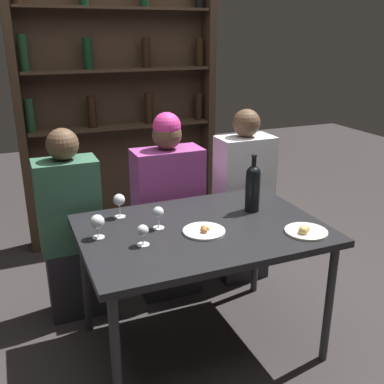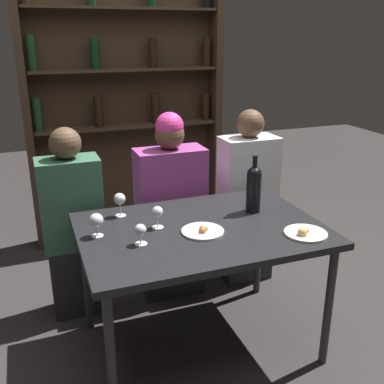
# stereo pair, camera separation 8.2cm
# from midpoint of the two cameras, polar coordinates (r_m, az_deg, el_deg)

# --- Properties ---
(ground_plane) EXTENTS (10.00, 10.00, 0.00)m
(ground_plane) POSITION_cam_midpoint_polar(r_m,az_deg,el_deg) (2.71, 1.93, -18.65)
(ground_plane) COLOR #332D2D
(dining_table) EXTENTS (1.24, 0.87, 0.73)m
(dining_table) POSITION_cam_midpoint_polar(r_m,az_deg,el_deg) (2.35, 2.12, -5.87)
(dining_table) COLOR black
(dining_table) RESTS_ON ground_plane
(wine_rack_wall) EXTENTS (1.61, 0.21, 2.10)m
(wine_rack_wall) POSITION_cam_midpoint_polar(r_m,az_deg,el_deg) (3.77, -7.80, 10.51)
(wine_rack_wall) COLOR #38281C
(wine_rack_wall) RESTS_ON ground_plane
(wine_bottle) EXTENTS (0.08, 0.08, 0.33)m
(wine_bottle) POSITION_cam_midpoint_polar(r_m,az_deg,el_deg) (2.51, 8.78, 0.63)
(wine_bottle) COLOR black
(wine_bottle) RESTS_ON dining_table
(wine_glass_0) EXTENTS (0.06, 0.06, 0.10)m
(wine_glass_0) POSITION_cam_midpoint_polar(r_m,az_deg,el_deg) (2.13, -5.47, -4.94)
(wine_glass_0) COLOR silver
(wine_glass_0) RESTS_ON dining_table
(wine_glass_1) EXTENTS (0.07, 0.07, 0.12)m
(wine_glass_1) POSITION_cam_midpoint_polar(r_m,az_deg,el_deg) (2.24, -11.04, -3.63)
(wine_glass_1) COLOR silver
(wine_glass_1) RESTS_ON dining_table
(wine_glass_2) EXTENTS (0.06, 0.06, 0.12)m
(wine_glass_2) POSITION_cam_midpoint_polar(r_m,az_deg,el_deg) (2.29, -3.40, -2.67)
(wine_glass_2) COLOR silver
(wine_glass_2) RESTS_ON dining_table
(wine_glass_3) EXTENTS (0.06, 0.06, 0.13)m
(wine_glass_3) POSITION_cam_midpoint_polar(r_m,az_deg,el_deg) (2.46, -8.23, -0.99)
(wine_glass_3) COLOR silver
(wine_glass_3) RESTS_ON dining_table
(food_plate_0) EXTENTS (0.22, 0.22, 0.04)m
(food_plate_0) POSITION_cam_midpoint_polar(r_m,az_deg,el_deg) (2.27, 2.41, -4.99)
(food_plate_0) COLOR silver
(food_plate_0) RESTS_ON dining_table
(food_plate_1) EXTENTS (0.21, 0.21, 0.05)m
(food_plate_1) POSITION_cam_midpoint_polar(r_m,az_deg,el_deg) (2.32, 15.14, -5.04)
(food_plate_1) COLOR silver
(food_plate_1) RESTS_ON dining_table
(seated_person_left) EXTENTS (0.36, 0.22, 1.18)m
(seated_person_left) POSITION_cam_midpoint_polar(r_m,az_deg,el_deg) (2.80, -14.01, -4.64)
(seated_person_left) COLOR #26262B
(seated_person_left) RESTS_ON ground_plane
(seated_person_center) EXTENTS (0.43, 0.22, 1.23)m
(seated_person_center) POSITION_cam_midpoint_polar(r_m,az_deg,el_deg) (2.91, -1.89, -2.57)
(seated_person_center) COLOR #26262B
(seated_person_center) RESTS_ON ground_plane
(seated_person_right) EXTENTS (0.38, 0.22, 1.21)m
(seated_person_right) POSITION_cam_midpoint_polar(r_m,az_deg,el_deg) (3.12, 7.72, -1.37)
(seated_person_right) COLOR #26262B
(seated_person_right) RESTS_ON ground_plane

